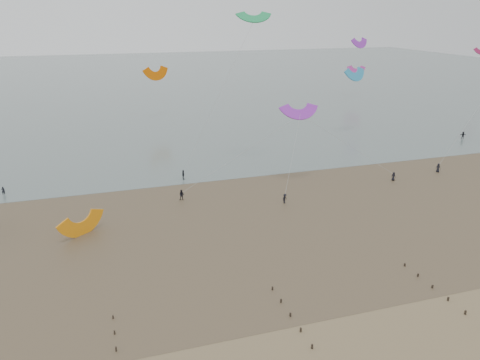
% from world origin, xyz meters
% --- Properties ---
extents(sea_and_shore, '(500.00, 665.00, 0.03)m').
position_xyz_m(sea_and_shore, '(-4.08, 34.40, 0.01)').
color(sea_and_shore, '#475654').
rests_on(sea_and_shore, ground).
extents(kitesurfers, '(106.84, 27.18, 1.88)m').
position_xyz_m(kitesurfers, '(32.76, 47.17, 0.88)').
color(kitesurfers, black).
rests_on(kitesurfers, ground).
extents(grounded_kite, '(8.21, 7.89, 3.56)m').
position_xyz_m(grounded_kite, '(-17.06, 33.64, 0.00)').
color(grounded_kite, orange).
rests_on(grounded_kite, ground).
extents(kites_airborne, '(254.98, 109.05, 38.42)m').
position_xyz_m(kites_airborne, '(-14.59, 89.74, 20.80)').
color(kites_airborne, '#288CBF').
rests_on(kites_airborne, ground).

